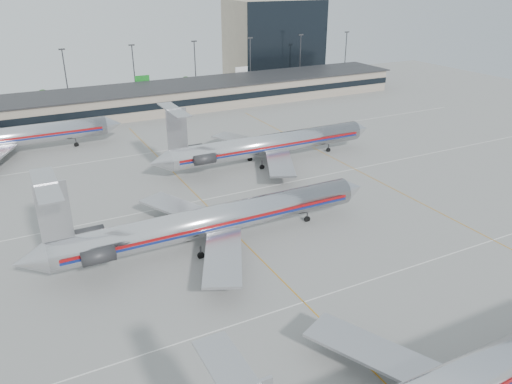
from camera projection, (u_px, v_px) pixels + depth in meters
ground at (362, 360)px, 46.07m from camera, size 260.00×260.00×0.00m
apron_markings at (304, 302)px, 54.20m from camera, size 160.00×0.15×0.02m
terminal at (115, 103)px, 124.49m from camera, size 162.00×17.00×6.25m
light_mast_row at (101, 72)px, 133.73m from camera, size 163.60×0.40×15.28m
distant_building at (273, 38)px, 171.29m from camera, size 30.00×20.00×25.00m
jet_second_row at (208, 221)px, 64.03m from camera, size 47.76×28.12×12.50m
jet_third_row at (266, 145)px, 92.65m from camera, size 45.94×28.26×12.56m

